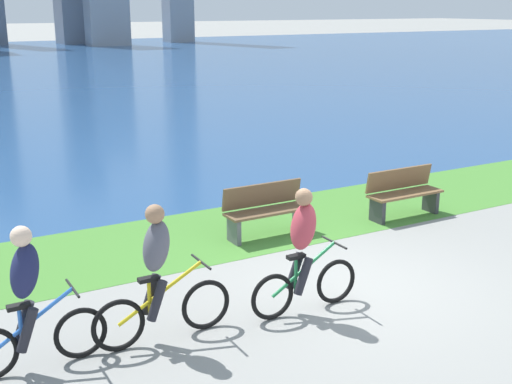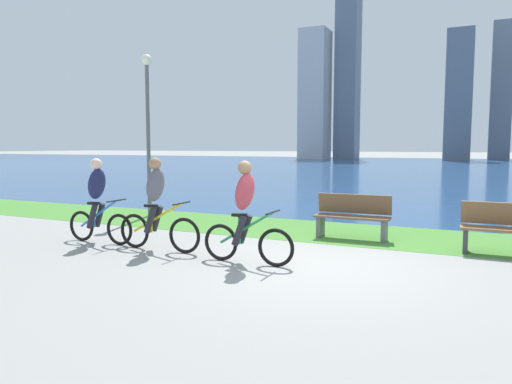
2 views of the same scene
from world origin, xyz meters
name	(u,v)px [view 1 (image 1 of 2)]	position (x,y,z in m)	size (l,w,h in m)	color
ground_plane	(350,285)	(0.00, 0.00, 0.00)	(300.00, 300.00, 0.00)	gray
grass_strip_bayside	(249,227)	(0.00, 2.93, 0.00)	(120.00, 2.63, 0.01)	#478433
cyclist_lead	(304,251)	(-1.03, -0.35, 0.83)	(1.58, 0.52, 1.65)	black
cyclist_trailing	(159,274)	(-2.90, -0.16, 0.83)	(1.72, 0.52, 1.67)	black
cyclist_distant_rear	(29,299)	(-4.33, -0.10, 0.83)	(1.56, 0.52, 1.64)	black
bench_near_path	(403,193)	(2.80, 2.07, 0.45)	(1.50, 0.47, 0.90)	brown
bench_far_along_path	(266,210)	(0.04, 2.40, 0.45)	(1.50, 0.47, 0.90)	brown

